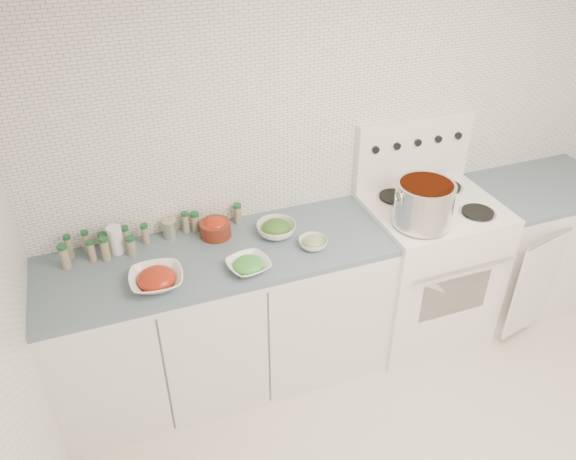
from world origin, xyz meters
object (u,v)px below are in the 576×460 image
object	(u,v)px
bowl_tomato	(156,279)
stove	(424,264)
bowl_snowpea	(249,265)
stock_pot	(424,202)

from	to	relation	value
bowl_tomato	stove	bearing A→B (deg)	4.81
stove	bowl_snowpea	world-z (taller)	stove
stock_pot	bowl_snowpea	distance (m)	1.01
stove	stock_pot	world-z (taller)	stove
stove	stock_pot	size ratio (longest dim) A/B	4.03
stove	bowl_snowpea	size ratio (longest dim) A/B	5.53
stock_pot	bowl_tomato	world-z (taller)	stock_pot
stove	bowl_tomato	distance (m)	1.70
stove	bowl_snowpea	xyz separation A→B (m)	(-1.19, -0.18, 0.43)
stove	bowl_tomato	bearing A→B (deg)	-175.19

